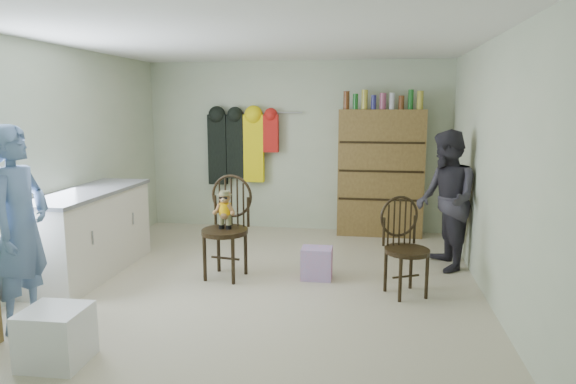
% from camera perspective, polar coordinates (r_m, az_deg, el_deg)
% --- Properties ---
extents(ground_plane, '(5.00, 5.00, 0.00)m').
position_cam_1_polar(ground_plane, '(5.53, -2.94, -10.03)').
color(ground_plane, beige).
rests_on(ground_plane, ground).
extents(room_walls, '(5.00, 5.00, 5.00)m').
position_cam_1_polar(room_walls, '(5.73, -1.95, 6.82)').
color(room_walls, beige).
rests_on(room_walls, ground).
extents(counter, '(0.64, 1.86, 0.94)m').
position_cam_1_polar(counter, '(6.09, -21.26, -4.19)').
color(counter, silver).
rests_on(counter, ground).
extents(plastic_tub, '(0.45, 0.43, 0.41)m').
position_cam_1_polar(plastic_tub, '(4.21, -24.40, -14.39)').
color(plastic_tub, white).
rests_on(plastic_tub, ground).
extents(chair_front, '(0.56, 0.56, 1.11)m').
position_cam_1_polar(chair_front, '(5.60, -6.81, -3.10)').
color(chair_front, black).
rests_on(chair_front, ground).
extents(chair_far, '(0.58, 0.58, 0.97)m').
position_cam_1_polar(chair_far, '(5.21, 12.78, -5.50)').
color(chair_far, black).
rests_on(chair_far, ground).
extents(striped_bag, '(0.33, 0.26, 0.34)m').
position_cam_1_polar(striped_bag, '(5.60, 3.21, -7.91)').
color(striped_bag, pink).
rests_on(striped_bag, ground).
extents(person_left, '(0.44, 0.64, 1.71)m').
position_cam_1_polar(person_left, '(4.78, -27.60, -3.60)').
color(person_left, '#5773A0').
rests_on(person_left, ground).
extents(person_right, '(0.73, 0.87, 1.59)m').
position_cam_1_polar(person_right, '(6.06, 17.14, -0.89)').
color(person_right, '#2D2B33').
rests_on(person_right, ground).
extents(dresser, '(1.20, 0.39, 2.07)m').
position_cam_1_polar(dresser, '(7.45, 10.25, 2.21)').
color(dresser, brown).
rests_on(dresser, ground).
extents(coat_rack, '(1.42, 0.12, 1.09)m').
position_cam_1_polar(coat_rack, '(7.74, -5.32, 5.08)').
color(coat_rack, '#99999E').
rests_on(coat_rack, ground).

